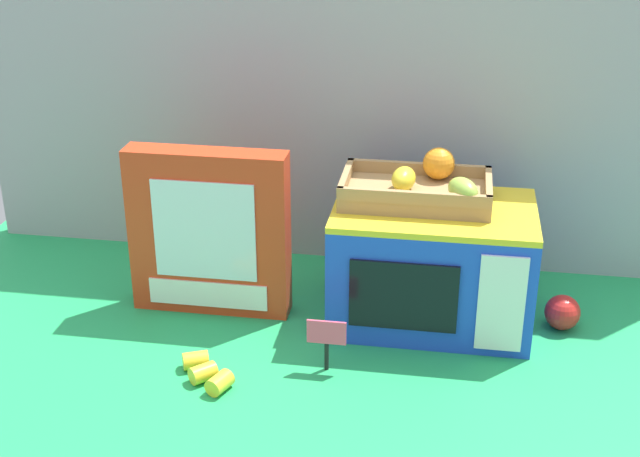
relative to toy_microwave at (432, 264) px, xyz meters
name	(u,v)px	position (x,y,z in m)	size (l,w,h in m)	color
ground_plane	(321,322)	(-0.21, -0.05, -0.12)	(1.70, 1.70, 0.00)	#219E54
display_back_panel	(344,92)	(-0.21, 0.26, 0.26)	(1.61, 0.03, 0.76)	#A0A3A8
toy_microwave	(432,264)	(0.00, 0.00, 0.00)	(0.38, 0.26, 0.24)	blue
food_groups_crate	(421,188)	(-0.03, 0.03, 0.14)	(0.28, 0.18, 0.09)	#A37F51
cookie_set_box	(209,233)	(-0.43, -0.03, 0.05)	(0.31, 0.06, 0.33)	red
price_sign	(326,338)	(-0.17, -0.22, -0.05)	(0.07, 0.01, 0.10)	black
loose_toy_banana	(206,372)	(-0.38, -0.28, -0.10)	(0.11, 0.11, 0.03)	yellow
loose_toy_apple	(562,312)	(0.25, 0.00, -0.08)	(0.07, 0.07, 0.07)	red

